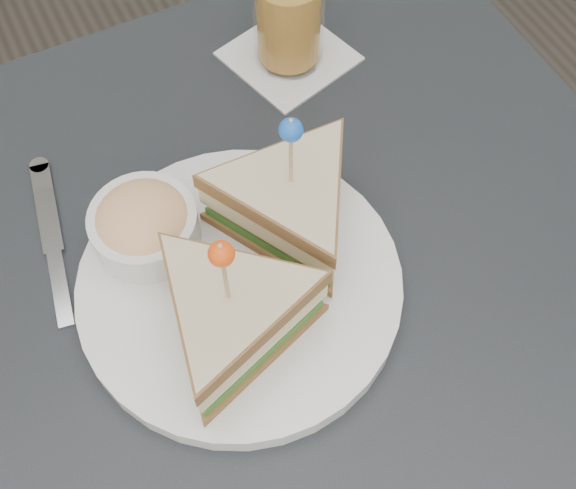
{
  "coord_description": "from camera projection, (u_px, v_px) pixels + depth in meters",
  "views": [
    {
      "loc": [
        -0.14,
        -0.28,
        1.36
      ],
      "look_at": [
        0.01,
        0.01,
        0.8
      ],
      "focal_mm": 45.0,
      "sensor_mm": 36.0,
      "label": 1
    }
  ],
  "objects": [
    {
      "name": "plate_meal",
      "position": [
        245.0,
        261.0,
        0.65
      ],
      "size": [
        0.37,
        0.35,
        0.18
      ],
      "rotation": [
        0.0,
        0.0,
        -0.19
      ],
      "color": "white",
      "rests_on": "table"
    },
    {
      "name": "table",
      "position": [
        284.0,
        316.0,
        0.76
      ],
      "size": [
        0.8,
        0.8,
        0.75
      ],
      "color": "black",
      "rests_on": "ground"
    },
    {
      "name": "drink_set",
      "position": [
        289.0,
        9.0,
        0.78
      ],
      "size": [
        0.15,
        0.15,
        0.16
      ],
      "rotation": [
        0.0,
        0.0,
        0.27
      ],
      "color": "silver",
      "rests_on": "table"
    },
    {
      "name": "cutlery_knife",
      "position": [
        53.0,
        245.0,
        0.71
      ],
      "size": [
        0.05,
        0.2,
        0.01
      ],
      "rotation": [
        0.0,
        0.0,
        -0.16
      ],
      "color": "silver",
      "rests_on": "table"
    },
    {
      "name": "ground_plane",
      "position": [
        286.0,
        467.0,
        1.34
      ],
      "size": [
        3.5,
        3.5,
        0.0
      ],
      "primitive_type": "plane",
      "color": "#3F3833"
    }
  ]
}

